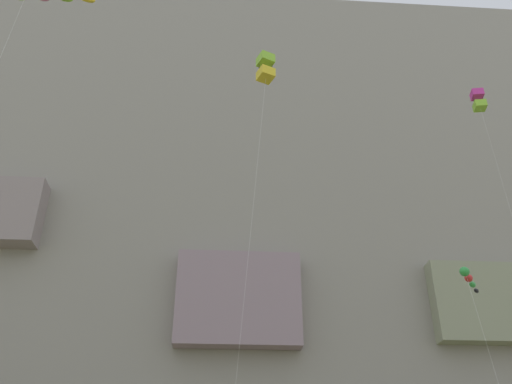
# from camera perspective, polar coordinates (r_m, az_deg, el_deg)

# --- Properties ---
(cliff_face) EXTENTS (180.00, 25.58, 66.88)m
(cliff_face) POSITION_cam_1_polar(r_m,az_deg,el_deg) (72.74, -2.09, -4.92)
(cliff_face) COLOR gray
(cliff_face) RESTS_ON ground
(kite_box_mid_left) EXTENTS (3.06, 4.21, 29.59)m
(kite_box_mid_left) POSITION_cam_1_polar(r_m,az_deg,el_deg) (37.85, 1.00, 12.76)
(kite_box_mid_left) COLOR #8CCC33
(kite_box_mid_left) RESTS_ON ground
(kite_windsock_high_center) EXTENTS (3.30, 8.00, 15.87)m
(kite_windsock_high_center) POSITION_cam_1_polar(r_m,az_deg,el_deg) (37.40, 21.21, -8.35)
(kite_windsock_high_center) COLOR green
(kite_windsock_high_center) RESTS_ON ground
(kite_box_upper_left) EXTENTS (2.09, 4.59, 34.77)m
(kite_box_upper_left) POSITION_cam_1_polar(r_m,az_deg,el_deg) (52.43, 22.13, 8.78)
(kite_box_upper_left) COLOR #CC3399
(kite_box_upper_left) RESTS_ON ground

